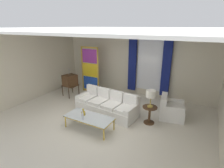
{
  "coord_description": "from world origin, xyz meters",
  "views": [
    {
      "loc": [
        3.01,
        -4.56,
        3.12
      ],
      "look_at": [
        -0.02,
        0.9,
        1.05
      ],
      "focal_mm": 28.32,
      "sensor_mm": 36.0,
      "label": 1
    }
  ],
  "objects_px": {
    "round_side_table": "(150,113)",
    "stained_glass_divider": "(90,71)",
    "coffee_table": "(89,118)",
    "bottle_blue_decanter": "(83,113)",
    "table_lamp_brass": "(151,94)",
    "bottle_crystal_tall": "(82,116)",
    "couch_white_long": "(108,105)",
    "vintage_tv": "(70,81)",
    "armchair_white": "(170,110)",
    "peacock_figurine": "(95,91)"
  },
  "relations": [
    {
      "from": "round_side_table",
      "to": "stained_glass_divider",
      "type": "bearing_deg",
      "value": 156.66
    },
    {
      "from": "coffee_table",
      "to": "bottle_blue_decanter",
      "type": "relative_size",
      "value": 6.81
    },
    {
      "from": "bottle_blue_decanter",
      "to": "table_lamp_brass",
      "type": "xyz_separation_m",
      "value": [
        1.78,
        1.24,
        0.54
      ]
    },
    {
      "from": "bottle_crystal_tall",
      "to": "stained_glass_divider",
      "type": "bearing_deg",
      "value": 121.62
    },
    {
      "from": "couch_white_long",
      "to": "bottle_blue_decanter",
      "type": "distance_m",
      "value": 1.25
    },
    {
      "from": "stained_glass_divider",
      "to": "table_lamp_brass",
      "type": "bearing_deg",
      "value": -23.34
    },
    {
      "from": "vintage_tv",
      "to": "stained_glass_divider",
      "type": "xyz_separation_m",
      "value": [
        0.51,
        0.88,
        0.33
      ]
    },
    {
      "from": "vintage_tv",
      "to": "stained_glass_divider",
      "type": "relative_size",
      "value": 0.61
    },
    {
      "from": "couch_white_long",
      "to": "armchair_white",
      "type": "bearing_deg",
      "value": 19.15
    },
    {
      "from": "vintage_tv",
      "to": "table_lamp_brass",
      "type": "height_order",
      "value": "vintage_tv"
    },
    {
      "from": "bottle_blue_decanter",
      "to": "peacock_figurine",
      "type": "xyz_separation_m",
      "value": [
        -1.16,
        2.38,
        -0.27
      ]
    },
    {
      "from": "bottle_crystal_tall",
      "to": "peacock_figurine",
      "type": "xyz_separation_m",
      "value": [
        -1.29,
        2.59,
        -0.3
      ]
    },
    {
      "from": "stained_glass_divider",
      "to": "table_lamp_brass",
      "type": "distance_m",
      "value": 3.76
    },
    {
      "from": "couch_white_long",
      "to": "stained_glass_divider",
      "type": "distance_m",
      "value": 2.5
    },
    {
      "from": "coffee_table",
      "to": "vintage_tv",
      "type": "relative_size",
      "value": 1.14
    },
    {
      "from": "bottle_blue_decanter",
      "to": "table_lamp_brass",
      "type": "bearing_deg",
      "value": 34.71
    },
    {
      "from": "coffee_table",
      "to": "peacock_figurine",
      "type": "height_order",
      "value": "peacock_figurine"
    },
    {
      "from": "peacock_figurine",
      "to": "armchair_white",
      "type": "bearing_deg",
      "value": -6.68
    },
    {
      "from": "bottle_crystal_tall",
      "to": "peacock_figurine",
      "type": "relative_size",
      "value": 0.47
    },
    {
      "from": "couch_white_long",
      "to": "armchair_white",
      "type": "height_order",
      "value": "couch_white_long"
    },
    {
      "from": "vintage_tv",
      "to": "round_side_table",
      "type": "bearing_deg",
      "value": -8.71
    },
    {
      "from": "table_lamp_brass",
      "to": "armchair_white",
      "type": "bearing_deg",
      "value": 53.94
    },
    {
      "from": "coffee_table",
      "to": "round_side_table",
      "type": "xyz_separation_m",
      "value": [
        1.55,
        1.25,
        -0.02
      ]
    },
    {
      "from": "bottle_blue_decanter",
      "to": "vintage_tv",
      "type": "distance_m",
      "value": 2.86
    },
    {
      "from": "coffee_table",
      "to": "table_lamp_brass",
      "type": "xyz_separation_m",
      "value": [
        1.55,
        1.25,
        0.65
      ]
    },
    {
      "from": "stained_glass_divider",
      "to": "peacock_figurine",
      "type": "relative_size",
      "value": 3.67
    },
    {
      "from": "bottle_crystal_tall",
      "to": "stained_glass_divider",
      "type": "distance_m",
      "value": 3.49
    },
    {
      "from": "round_side_table",
      "to": "table_lamp_brass",
      "type": "xyz_separation_m",
      "value": [
        0.0,
        0.0,
        0.67
      ]
    },
    {
      "from": "bottle_blue_decanter",
      "to": "bottle_crystal_tall",
      "type": "xyz_separation_m",
      "value": [
        0.14,
        -0.21,
        0.03
      ]
    },
    {
      "from": "bottle_crystal_tall",
      "to": "vintage_tv",
      "type": "distance_m",
      "value": 3.1
    },
    {
      "from": "couch_white_long",
      "to": "round_side_table",
      "type": "xyz_separation_m",
      "value": [
        1.6,
        0.01,
        0.05
      ]
    },
    {
      "from": "coffee_table",
      "to": "couch_white_long",
      "type": "bearing_deg",
      "value": 92.38
    },
    {
      "from": "coffee_table",
      "to": "armchair_white",
      "type": "height_order",
      "value": "armchair_white"
    },
    {
      "from": "bottle_blue_decanter",
      "to": "peacock_figurine",
      "type": "bearing_deg",
      "value": 115.96
    },
    {
      "from": "coffee_table",
      "to": "vintage_tv",
      "type": "distance_m",
      "value": 3.06
    },
    {
      "from": "coffee_table",
      "to": "round_side_table",
      "type": "distance_m",
      "value": 1.99
    },
    {
      "from": "vintage_tv",
      "to": "peacock_figurine",
      "type": "bearing_deg",
      "value": 27.55
    },
    {
      "from": "armchair_white",
      "to": "round_side_table",
      "type": "height_order",
      "value": "armchair_white"
    },
    {
      "from": "vintage_tv",
      "to": "armchair_white",
      "type": "bearing_deg",
      "value": 1.61
    },
    {
      "from": "coffee_table",
      "to": "armchair_white",
      "type": "xyz_separation_m",
      "value": [
        2.09,
        1.98,
        -0.09
      ]
    },
    {
      "from": "bottle_crystal_tall",
      "to": "bottle_blue_decanter",
      "type": "bearing_deg",
      "value": 122.85
    },
    {
      "from": "couch_white_long",
      "to": "table_lamp_brass",
      "type": "relative_size",
      "value": 4.23
    },
    {
      "from": "stained_glass_divider",
      "to": "coffee_table",
      "type": "bearing_deg",
      "value": -55.2
    },
    {
      "from": "couch_white_long",
      "to": "stained_glass_divider",
      "type": "bearing_deg",
      "value": 140.99
    },
    {
      "from": "table_lamp_brass",
      "to": "couch_white_long",
      "type": "bearing_deg",
      "value": -179.68
    },
    {
      "from": "peacock_figurine",
      "to": "vintage_tv",
      "type": "bearing_deg",
      "value": -152.45
    },
    {
      "from": "bottle_blue_decanter",
      "to": "round_side_table",
      "type": "bearing_deg",
      "value": 34.71
    },
    {
      "from": "armchair_white",
      "to": "peacock_figurine",
      "type": "relative_size",
      "value": 1.57
    },
    {
      "from": "bottle_crystal_tall",
      "to": "peacock_figurine",
      "type": "height_order",
      "value": "bottle_crystal_tall"
    },
    {
      "from": "table_lamp_brass",
      "to": "round_side_table",
      "type": "bearing_deg",
      "value": -153.43
    }
  ]
}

